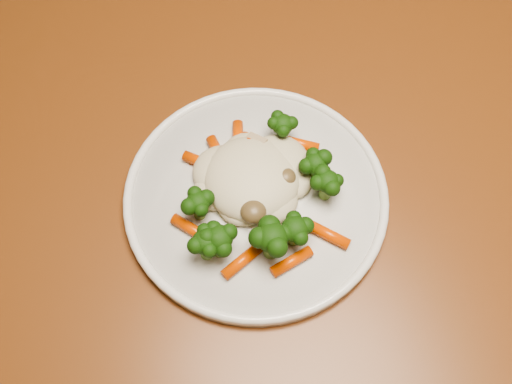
{
  "coord_description": "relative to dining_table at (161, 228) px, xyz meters",
  "views": [
    {
      "loc": [
        -0.25,
        -0.61,
        1.37
      ],
      "look_at": [
        -0.15,
        -0.3,
        0.77
      ],
      "focal_mm": 45.0,
      "sensor_mm": 36.0,
      "label": 1
    }
  ],
  "objects": [
    {
      "name": "dining_table",
      "position": [
        0.0,
        0.0,
        0.0
      ],
      "size": [
        1.22,
        0.91,
        0.75
      ],
      "rotation": [
        0.0,
        0.0,
        -0.15
      ],
      "color": "brown",
      "rests_on": "ground"
    },
    {
      "name": "plate",
      "position": [
        0.11,
        -0.05,
        0.11
      ],
      "size": [
        0.28,
        0.28,
        0.01
      ],
      "primitive_type": "cylinder",
      "color": "white",
      "rests_on": "dining_table"
    },
    {
      "name": "meal",
      "position": [
        0.11,
        -0.06,
        0.14
      ],
      "size": [
        0.19,
        0.19,
        0.05
      ],
      "color": "beige",
      "rests_on": "plate"
    }
  ]
}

